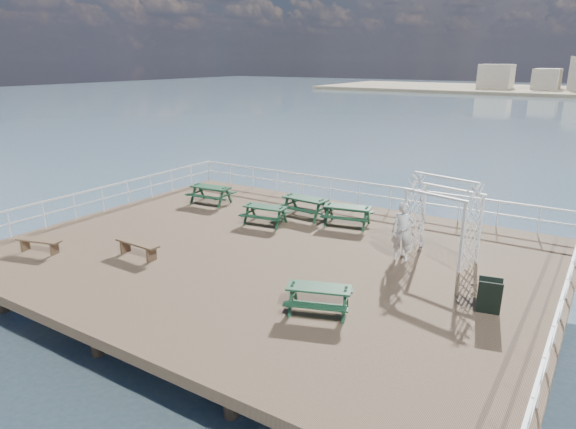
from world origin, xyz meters
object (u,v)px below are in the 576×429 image
(picnic_table_b, at_px, (305,203))
(trellis_arbor, at_px, (442,223))
(picnic_table_e, at_px, (319,294))
(picnic_table_a, at_px, (211,191))
(person, at_px, (403,232))
(flat_bench_far, at_px, (39,243))
(picnic_table_d, at_px, (265,211))
(picnic_table_c, at_px, (348,211))
(flat_bench_near, at_px, (138,246))

(picnic_table_b, xyz_separation_m, trellis_arbor, (6.13, -1.67, 0.64))
(picnic_table_b, distance_m, picnic_table_e, 8.40)
(picnic_table_a, relative_size, person, 1.00)
(picnic_table_e, xyz_separation_m, person, (0.50, 4.61, 0.46))
(flat_bench_far, bearing_deg, picnic_table_e, -7.72)
(picnic_table_b, bearing_deg, picnic_table_a, -169.65)
(picnic_table_a, distance_m, trellis_arbor, 10.88)
(picnic_table_e, bearing_deg, flat_bench_far, 167.83)
(flat_bench_far, bearing_deg, trellis_arbor, 14.56)
(flat_bench_far, bearing_deg, picnic_table_a, 68.51)
(picnic_table_d, height_order, picnic_table_e, picnic_table_d)
(picnic_table_c, bearing_deg, picnic_table_b, 166.06)
(flat_bench_far, height_order, trellis_arbor, trellis_arbor)
(picnic_table_a, bearing_deg, picnic_table_c, -1.13)
(picnic_table_a, height_order, flat_bench_near, picnic_table_a)
(picnic_table_d, relative_size, trellis_arbor, 0.67)
(picnic_table_d, xyz_separation_m, person, (5.96, -0.74, 0.45))
(picnic_table_c, relative_size, trellis_arbor, 0.75)
(picnic_table_c, height_order, picnic_table_e, picnic_table_c)
(picnic_table_b, xyz_separation_m, flat_bench_far, (-5.48, -8.43, -0.24))
(flat_bench_far, bearing_deg, flat_bench_near, 11.04)
(picnic_table_e, relative_size, trellis_arbor, 0.73)
(picnic_table_c, height_order, flat_bench_far, picnic_table_c)
(picnic_table_c, relative_size, flat_bench_near, 1.18)
(picnic_table_a, distance_m, picnic_table_c, 6.69)
(flat_bench_far, xyz_separation_m, trellis_arbor, (11.61, 6.77, 0.88))
(picnic_table_b, bearing_deg, flat_bench_near, -105.31)
(picnic_table_a, relative_size, trellis_arbor, 0.70)
(flat_bench_near, xyz_separation_m, person, (7.49, 4.46, 0.60))
(flat_bench_near, relative_size, trellis_arbor, 0.63)
(picnic_table_a, height_order, flat_bench_far, picnic_table_a)
(picnic_table_e, bearing_deg, picnic_table_c, 90.57)
(person, bearing_deg, picnic_table_e, -109.56)
(flat_bench_near, xyz_separation_m, trellis_arbor, (8.51, 5.21, 0.86))
(trellis_arbor, relative_size, person, 1.42)
(trellis_arbor, bearing_deg, person, -130.25)
(picnic_table_c, height_order, trellis_arbor, trellis_arbor)
(picnic_table_c, distance_m, flat_bench_near, 8.07)
(flat_bench_far, bearing_deg, person, 13.92)
(picnic_table_d, xyz_separation_m, picnic_table_e, (5.46, -5.34, -0.01))
(picnic_table_d, relative_size, picnic_table_e, 0.93)
(picnic_table_c, distance_m, picnic_table_e, 7.41)
(flat_bench_near, bearing_deg, picnic_table_a, 111.84)
(picnic_table_b, height_order, flat_bench_far, picnic_table_b)
(picnic_table_c, xyz_separation_m, picnic_table_d, (-2.84, -1.59, -0.04))
(picnic_table_a, bearing_deg, picnic_table_d, -21.57)
(flat_bench_far, relative_size, trellis_arbor, 0.60)
(picnic_table_a, xyz_separation_m, flat_bench_near, (2.30, -6.33, -0.19))
(picnic_table_a, distance_m, picnic_table_b, 4.70)
(person, bearing_deg, picnic_table_d, 159.57)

